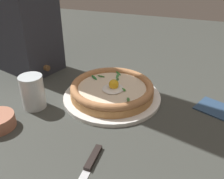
{
  "coord_description": "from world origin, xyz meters",
  "views": [
    {
      "loc": [
        0.65,
        0.21,
        0.42
      ],
      "look_at": [
        0.01,
        -0.03,
        0.03
      ],
      "focal_mm": 39.27,
      "sensor_mm": 36.0,
      "label": 1
    }
  ],
  "objects": [
    {
      "name": "pizza_plate",
      "position": [
        0.01,
        -0.03,
        0.01
      ],
      "size": [
        0.32,
        0.32,
        0.01
      ],
      "primitive_type": "cylinder",
      "color": "white",
      "rests_on": "ground"
    },
    {
      "name": "pizza_cutter",
      "position": [
        -0.06,
        -0.38,
        0.04
      ],
      "size": [
        0.04,
        0.15,
        0.08
      ],
      "color": "silver",
      "rests_on": "ground"
    },
    {
      "name": "drinking_glass",
      "position": [
        0.14,
        -0.24,
        0.05
      ],
      "size": [
        0.07,
        0.07,
        0.1
      ],
      "color": "silver",
      "rests_on": "ground"
    },
    {
      "name": "ground_plane",
      "position": [
        0.0,
        0.0,
        -0.01
      ],
      "size": [
        2.4,
        2.4,
        0.03
      ],
      "primitive_type": "cube",
      "color": "#3B3E39",
      "rests_on": "ground"
    },
    {
      "name": "folded_napkin",
      "position": [
        -0.04,
        0.3,
        0.0
      ],
      "size": [
        0.14,
        0.16,
        0.01
      ],
      "primitive_type": "cube",
      "rotation": [
        0.0,
        0.0,
        1.18
      ],
      "color": "navy",
      "rests_on": "ground"
    },
    {
      "name": "pizza",
      "position": [
        0.01,
        -0.03,
        0.03
      ],
      "size": [
        0.27,
        0.27,
        0.06
      ],
      "color": "#C1844A",
      "rests_on": "pizza_plate"
    },
    {
      "name": "table_knife",
      "position": [
        0.32,
        0.02,
        0.0
      ],
      "size": [
        0.24,
        0.03,
        0.01
      ],
      "color": "silver",
      "rests_on": "ground"
    }
  ]
}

